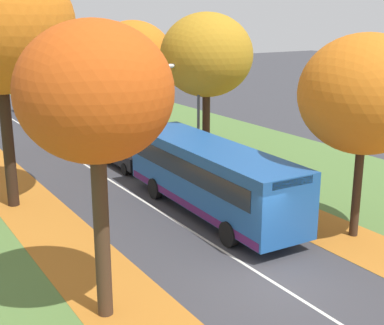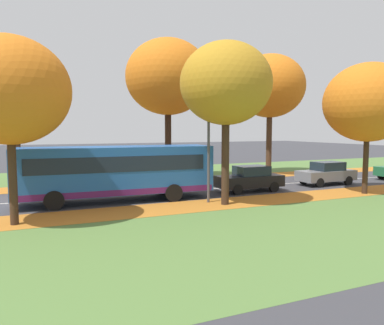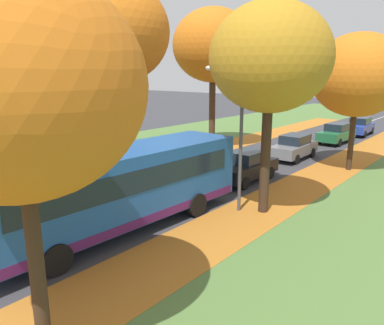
% 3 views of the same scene
% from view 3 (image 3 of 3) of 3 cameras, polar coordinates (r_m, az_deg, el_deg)
% --- Properties ---
extents(grass_verge_left, '(12.00, 90.00, 0.01)m').
position_cam_3_polar(grass_verge_left, '(31.11, -3.95, 3.12)').
color(grass_verge_left, '#517538').
rests_on(grass_verge_left, ground).
extents(leaf_litter_left, '(2.80, 60.00, 0.00)m').
position_cam_3_polar(leaf_litter_left, '(23.78, -5.96, -0.23)').
color(leaf_litter_left, '#B26B23').
rests_on(leaf_litter_left, grass_verge_left).
extents(leaf_litter_right, '(2.80, 60.00, 0.00)m').
position_cam_3_polar(leaf_litter_right, '(18.55, 14.35, -4.63)').
color(leaf_litter_right, '#B26B23').
rests_on(leaf_litter_right, grass_verge_right).
extents(road_centre_line, '(0.12, 80.00, 0.01)m').
position_cam_3_polar(road_centre_line, '(25.73, 11.01, 0.64)').
color(road_centre_line, silver).
rests_on(road_centre_line, ground).
extents(tree_left_near, '(6.34, 6.34, 10.68)m').
position_cam_3_polar(tree_left_near, '(22.05, -12.11, 18.86)').
color(tree_left_near, black).
rests_on(tree_left_near, ground).
extents(tree_left_mid, '(5.94, 5.94, 10.24)m').
position_cam_3_polar(tree_left_mid, '(28.70, 3.21, 17.35)').
color(tree_left_mid, '#422D1E').
rests_on(tree_left_mid, ground).
extents(tree_right_nearest, '(4.83, 4.83, 7.63)m').
position_cam_3_polar(tree_right_nearest, '(7.72, -25.13, 10.44)').
color(tree_right_nearest, '#382619').
rests_on(tree_right_nearest, ground).
extents(tree_right_near, '(4.69, 4.69, 8.34)m').
position_cam_3_polar(tree_right_near, '(15.06, 11.82, 15.29)').
color(tree_right_near, '#382619').
rests_on(tree_right_near, ground).
extents(tree_right_mid, '(5.21, 5.21, 7.85)m').
position_cam_3_polar(tree_right_mid, '(23.56, 23.97, 12.05)').
color(tree_right_mid, '#382619').
rests_on(tree_right_mid, ground).
extents(streetlamp_right, '(1.89, 0.28, 6.00)m').
position_cam_3_polar(streetlamp_right, '(15.31, 6.50, 6.21)').
color(streetlamp_right, '#47474C').
rests_on(streetlamp_right, ground).
extents(bus, '(2.93, 10.48, 2.98)m').
position_cam_3_polar(bus, '(13.78, -11.05, -3.47)').
color(bus, '#1E5199').
rests_on(bus, ground).
extents(car_black_lead, '(1.79, 4.20, 1.62)m').
position_cam_3_polar(car_black_lead, '(20.08, 8.20, -0.55)').
color(car_black_lead, black).
rests_on(car_black_lead, ground).
extents(car_grey_following, '(1.83, 4.23, 1.62)m').
position_cam_3_polar(car_grey_following, '(25.85, 15.27, 2.30)').
color(car_grey_following, slate).
rests_on(car_grey_following, ground).
extents(car_green_third_in_line, '(1.90, 4.26, 1.62)m').
position_cam_3_polar(car_green_third_in_line, '(32.68, 21.15, 4.18)').
color(car_green_third_in_line, '#1E6038').
rests_on(car_green_third_in_line, ground).
extents(car_blue_fourth_in_line, '(1.90, 4.26, 1.62)m').
position_cam_3_polar(car_blue_fourth_in_line, '(37.70, 24.19, 5.06)').
color(car_blue_fourth_in_line, '#233D9E').
rests_on(car_blue_fourth_in_line, ground).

